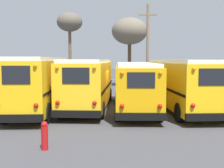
% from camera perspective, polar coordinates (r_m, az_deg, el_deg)
% --- Properties ---
extents(ground_plane, '(160.00, 160.00, 0.00)m').
position_cam_1_polar(ground_plane, '(18.77, 0.00, -4.87)').
color(ground_plane, '#424247').
extents(school_bus_0, '(2.76, 10.06, 3.35)m').
position_cam_1_polar(school_bus_0, '(18.11, -14.33, 0.42)').
color(school_bus_0, yellow).
rests_on(school_bus_0, ground).
extents(school_bus_1, '(3.02, 9.58, 3.23)m').
position_cam_1_polar(school_bus_1, '(18.54, -4.62, 0.44)').
color(school_bus_1, yellow).
rests_on(school_bus_1, ground).
extents(school_bus_2, '(2.66, 9.88, 3.01)m').
position_cam_1_polar(school_bus_2, '(18.02, 4.75, -0.02)').
color(school_bus_2, '#E5A00C').
rests_on(school_bus_2, ground).
extents(school_bus_3, '(3.05, 10.05, 3.21)m').
position_cam_1_polar(school_bus_3, '(18.46, 14.06, 0.27)').
color(school_bus_3, yellow).
rests_on(school_bus_3, ground).
extents(utility_pole, '(1.80, 0.27, 8.77)m').
position_cam_1_polar(utility_pole, '(28.99, 7.37, 7.61)').
color(utility_pole, '#75604C').
rests_on(utility_pole, ground).
extents(bare_tree_0, '(4.14, 4.14, 8.05)m').
position_cam_1_polar(bare_tree_0, '(33.06, 3.71, 10.57)').
color(bare_tree_0, brown).
rests_on(bare_tree_0, ground).
extents(bare_tree_1, '(2.87, 2.87, 8.50)m').
position_cam_1_polar(bare_tree_1, '(32.65, -8.49, 12.06)').
color(bare_tree_1, brown).
rests_on(bare_tree_1, ground).
extents(fence_line, '(17.02, 0.06, 1.42)m').
position_cam_1_polar(fence_line, '(25.30, 0.03, -0.07)').
color(fence_line, '#939399').
rests_on(fence_line, ground).
extents(fire_hydrant, '(0.24, 0.24, 1.03)m').
position_cam_1_polar(fire_hydrant, '(10.43, -13.42, -10.13)').
color(fire_hydrant, '#B21414').
rests_on(fire_hydrant, ground).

